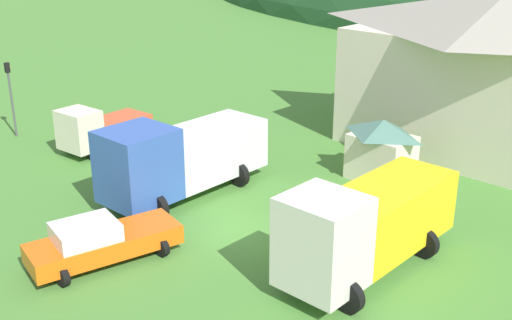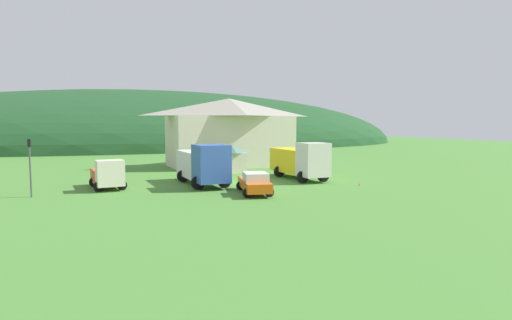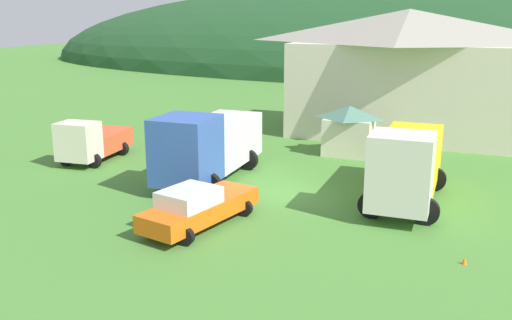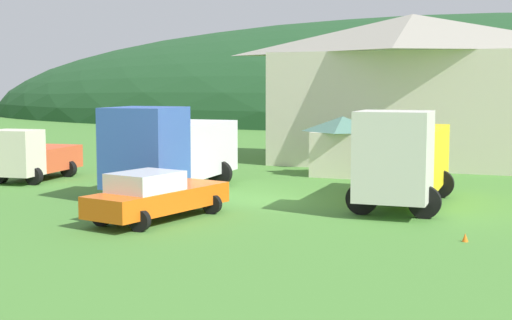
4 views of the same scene
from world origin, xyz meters
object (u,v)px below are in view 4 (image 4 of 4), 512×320
at_px(flatbed_truck_yellow, 404,156).
at_px(traffic_cone_mid_row, 181,179).
at_px(depot_building, 411,87).
at_px(light_truck_cream, 32,156).
at_px(play_shed_cream, 342,145).
at_px(traffic_cone_near_pickup, 465,242).
at_px(service_pickup_orange, 156,196).
at_px(box_truck_blue, 170,148).

xyz_separation_m(flatbed_truck_yellow, traffic_cone_mid_row, (-11.19, 3.87, -1.83)).
distance_m(depot_building, light_truck_cream, 20.88).
height_order(depot_building, traffic_cone_mid_row, depot_building).
relative_size(play_shed_cream, traffic_cone_near_pickup, 6.01).
height_order(light_truck_cream, service_pickup_orange, light_truck_cream).
bearing_deg(light_truck_cream, depot_building, 127.34).
relative_size(light_truck_cream, flatbed_truck_yellow, 0.65).
distance_m(flatbed_truck_yellow, traffic_cone_near_pickup, 6.55).
xyz_separation_m(light_truck_cream, service_pickup_orange, (10.23, -6.70, -0.35)).
bearing_deg(traffic_cone_near_pickup, play_shed_cream, 117.80).
relative_size(depot_building, light_truck_cream, 3.09).
xyz_separation_m(flatbed_truck_yellow, service_pickup_orange, (-7.14, -5.94, -1.00)).
distance_m(depot_building, box_truck_blue, 16.83).
height_order(box_truck_blue, traffic_cone_mid_row, box_truck_blue).
relative_size(service_pickup_orange, traffic_cone_mid_row, 11.61).
bearing_deg(depot_building, flatbed_truck_yellow, -81.76).
height_order(play_shed_cream, light_truck_cream, play_shed_cream).
bearing_deg(service_pickup_orange, play_shed_cream, -179.37).
relative_size(play_shed_cream, traffic_cone_mid_row, 6.11).
bearing_deg(box_truck_blue, flatbed_truck_yellow, 89.73).
height_order(play_shed_cream, flatbed_truck_yellow, flatbed_truck_yellow).
distance_m(depot_building, play_shed_cream, 7.91).
xyz_separation_m(play_shed_cream, box_truck_blue, (-5.31, -7.82, 0.36)).
distance_m(light_truck_cream, traffic_cone_near_pickup, 21.12).
relative_size(depot_building, traffic_cone_mid_row, 32.17).
bearing_deg(box_truck_blue, service_pickup_orange, 21.64).
bearing_deg(flatbed_truck_yellow, traffic_cone_mid_row, -109.92).
bearing_deg(play_shed_cream, service_pickup_orange, -101.91).
height_order(traffic_cone_near_pickup, traffic_cone_mid_row, traffic_cone_near_pickup).
xyz_separation_m(depot_building, light_truck_cream, (-15.25, -13.91, -3.15)).
bearing_deg(traffic_cone_mid_row, light_truck_cream, -153.25).
xyz_separation_m(play_shed_cream, traffic_cone_mid_row, (-6.91, -3.74, -1.51)).
relative_size(flatbed_truck_yellow, traffic_cone_mid_row, 16.12).
height_order(play_shed_cream, box_truck_blue, box_truck_blue).
relative_size(light_truck_cream, service_pickup_orange, 0.90).
height_order(flatbed_truck_yellow, service_pickup_orange, flatbed_truck_yellow).
distance_m(box_truck_blue, service_pickup_orange, 6.32).
relative_size(light_truck_cream, box_truck_blue, 0.63).
bearing_deg(play_shed_cream, box_truck_blue, -124.19).
height_order(box_truck_blue, service_pickup_orange, box_truck_blue).
height_order(depot_building, box_truck_blue, depot_building).
xyz_separation_m(box_truck_blue, traffic_cone_mid_row, (-1.60, 4.08, -1.87)).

